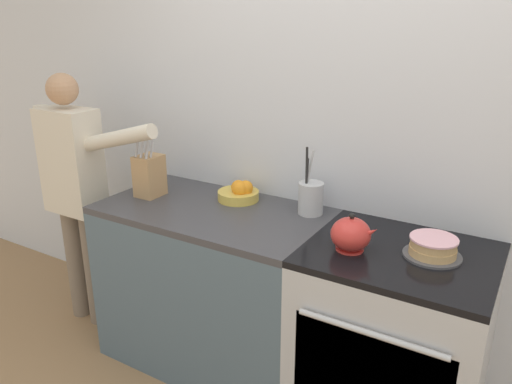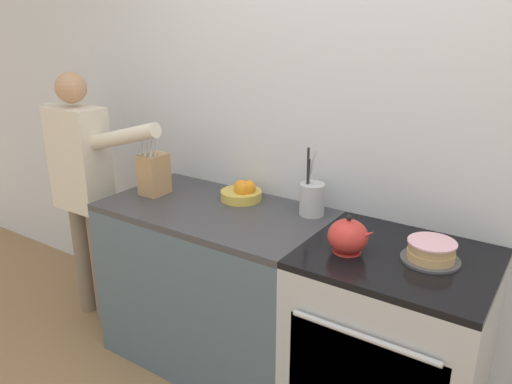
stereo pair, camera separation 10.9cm
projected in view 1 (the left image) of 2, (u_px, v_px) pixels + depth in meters
The scene contains 9 objects.
wall_back at pixel (369, 133), 2.36m from camera, with size 8.00×0.04×2.60m.
counter_cabinet at pixel (214, 286), 2.69m from camera, with size 1.17×0.66×0.90m.
stove_range at pixel (391, 343), 2.22m from camera, with size 0.77×0.69×0.90m.
layer_cake at pixel (433, 248), 2.02m from camera, with size 0.23×0.23×0.08m.
tea_kettle at pixel (351, 235), 2.07m from camera, with size 0.20×0.17×0.17m.
knife_block at pixel (149, 175), 2.69m from camera, with size 0.12×0.14×0.32m.
utensil_crock at pixel (311, 197), 2.45m from camera, with size 0.12×0.12×0.34m.
fruit_bowl at pixel (239, 193), 2.64m from camera, with size 0.22×0.22×0.11m.
person_baker at pixel (75, 182), 2.90m from camera, with size 0.90×0.20×1.54m.
Camera 1 is at (0.74, -1.59, 1.82)m, focal length 35.00 mm.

